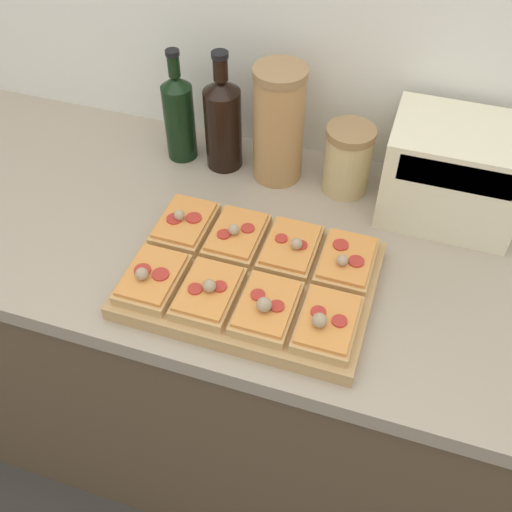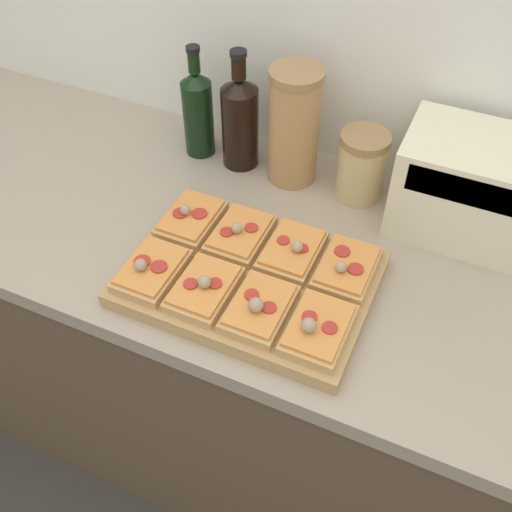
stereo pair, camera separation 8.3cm
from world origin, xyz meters
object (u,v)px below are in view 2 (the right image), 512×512
(olive_oil_bottle, at_px, (198,111))
(wine_bottle, at_px, (240,120))
(grain_jar_tall, at_px, (294,127))
(cutting_board, at_px, (250,279))
(toaster_oven, at_px, (467,186))
(grain_jar_short, at_px, (361,166))

(olive_oil_bottle, relative_size, wine_bottle, 0.95)
(olive_oil_bottle, relative_size, grain_jar_tall, 1.00)
(olive_oil_bottle, bearing_deg, cutting_board, -50.05)
(cutting_board, distance_m, grain_jar_tall, 0.36)
(wine_bottle, relative_size, toaster_oven, 0.95)
(grain_jar_tall, bearing_deg, wine_bottle, 180.00)
(olive_oil_bottle, bearing_deg, toaster_oven, -1.02)
(wine_bottle, height_order, grain_jar_short, wine_bottle)
(olive_oil_bottle, bearing_deg, wine_bottle, -0.00)
(toaster_oven, bearing_deg, olive_oil_bottle, 178.98)
(olive_oil_bottle, height_order, toaster_oven, olive_oil_bottle)
(wine_bottle, relative_size, grain_jar_tall, 1.05)
(wine_bottle, xyz_separation_m, grain_jar_short, (0.29, 0.00, -0.04))
(grain_jar_tall, height_order, toaster_oven, grain_jar_tall)
(wine_bottle, bearing_deg, olive_oil_bottle, 180.00)
(grain_jar_short, distance_m, toaster_oven, 0.22)
(cutting_board, distance_m, wine_bottle, 0.40)
(cutting_board, xyz_separation_m, wine_bottle, (-0.18, 0.34, 0.10))
(grain_jar_short, relative_size, toaster_oven, 0.53)
(grain_jar_tall, distance_m, toaster_oven, 0.38)
(cutting_board, relative_size, toaster_oven, 1.57)
(olive_oil_bottle, distance_m, wine_bottle, 0.11)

